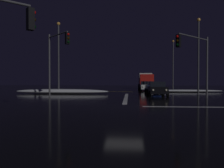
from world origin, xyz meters
TOP-DOWN VIEW (x-y plane):
  - ground at (0.00, 0.00)m, footprint 120.00×120.00m
  - stop_line_north at (0.00, 7.48)m, footprint 0.35×12.74m
  - centre_line_ns at (0.00, 19.08)m, footprint 22.00×0.15m
  - snow_bank_left_curb at (-8.28, 13.31)m, footprint 11.94×1.50m
  - snow_bank_right_curb at (8.28, 18.60)m, footprint 10.71×1.50m
  - sedan_black at (3.36, 10.37)m, footprint 2.02×4.33m
  - sedan_blue at (3.50, 16.26)m, footprint 2.02×4.33m
  - sedan_white at (3.00, 22.05)m, footprint 2.02×4.33m
  - box_truck at (3.42, 29.86)m, footprint 2.68×8.28m
  - traffic_signal_ne at (6.35, 6.35)m, footprint 3.79×3.79m
  - traffic_signal_nw at (-6.77, 6.77)m, footprint 2.94×2.94m
  - streetlamp_right_far at (8.58, 29.08)m, footprint 0.44×0.44m
  - streetlamp_left_near at (-8.58, 13.08)m, footprint 0.44×0.44m
  - streetlamp_right_near at (8.58, 13.08)m, footprint 0.44×0.44m

SIDE VIEW (x-z plane):
  - ground at x=0.00m, z-range -0.10..0.00m
  - stop_line_north at x=0.00m, z-range 0.00..0.01m
  - centre_line_ns at x=0.00m, z-range 0.00..0.01m
  - snow_bank_right_curb at x=8.28m, z-range 0.00..0.37m
  - snow_bank_left_curb at x=-8.28m, z-range 0.00..0.60m
  - sedan_black at x=3.36m, z-range 0.02..1.59m
  - sedan_blue at x=3.50m, z-range 0.02..1.59m
  - sedan_white at x=3.00m, z-range 0.02..1.59m
  - box_truck at x=3.42m, z-range 0.17..3.25m
  - traffic_signal_ne at x=6.35m, z-range 1.18..7.10m
  - traffic_signal_nw at x=-6.77m, z-range 1.19..7.61m
  - streetlamp_left_near at x=-8.58m, z-range 0.69..9.72m
  - streetlamp_right_near at x=8.58m, z-range 0.69..9.86m
  - streetlamp_right_far at x=8.58m, z-range 0.69..10.04m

